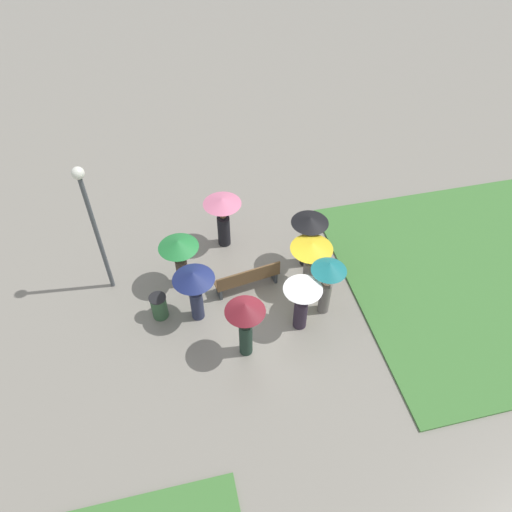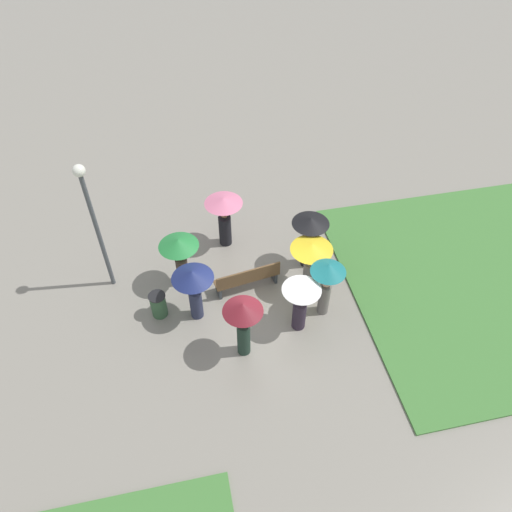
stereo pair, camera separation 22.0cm
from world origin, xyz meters
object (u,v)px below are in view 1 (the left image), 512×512
at_px(trash_bin, 159,306).
at_px(crowd_person_navy, 194,285).
at_px(lamp_post, 91,216).
at_px(crowd_person_maroon, 245,318).
at_px(crowd_person_black, 309,233).
at_px(park_bench, 248,278).
at_px(crowd_person_pink, 223,214).
at_px(crowd_person_yellow, 311,254).
at_px(crowd_person_green, 179,252).
at_px(crowd_person_white, 302,296).
at_px(crowd_person_teal, 328,277).

bearing_deg(trash_bin, crowd_person_navy, 165.89).
bearing_deg(lamp_post, crowd_person_maroon, 136.91).
relative_size(crowd_person_black, crowd_person_maroon, 0.94).
relative_size(park_bench, crowd_person_pink, 1.07).
relative_size(park_bench, crowd_person_maroon, 0.99).
xyz_separation_m(trash_bin, crowd_person_navy, (-1.03, 0.26, 0.94)).
relative_size(crowd_person_black, crowd_person_yellow, 1.07).
distance_m(lamp_post, crowd_person_pink, 4.00).
distance_m(park_bench, crowd_person_yellow, 1.96).
bearing_deg(lamp_post, crowd_person_black, 176.01).
height_order(crowd_person_navy, crowd_person_pink, crowd_person_pink).
xyz_separation_m(crowd_person_navy, crowd_person_green, (0.24, -1.32, -0.03)).
distance_m(lamp_post, crowd_person_maroon, 4.79).
bearing_deg(crowd_person_navy, crowd_person_maroon, -175.27).
bearing_deg(crowd_person_yellow, park_bench, -93.18).
bearing_deg(crowd_person_yellow, crowd_person_navy, -78.23).
distance_m(crowd_person_black, crowd_person_white, 2.41).
distance_m(crowd_person_yellow, crowd_person_green, 3.69).
height_order(crowd_person_teal, crowd_person_green, crowd_person_teal).
bearing_deg(crowd_person_black, crowd_person_teal, 56.21).
bearing_deg(crowd_person_maroon, crowd_person_black, -39.65).
height_order(trash_bin, crowd_person_yellow, crowd_person_yellow).
xyz_separation_m(park_bench, crowd_person_green, (1.81, -0.66, 0.83)).
relative_size(crowd_person_yellow, crowd_person_white, 0.98).
height_order(crowd_person_teal, crowd_person_navy, crowd_person_teal).
xyz_separation_m(trash_bin, crowd_person_white, (-3.70, 1.20, 0.86)).
distance_m(trash_bin, crowd_person_pink, 3.47).
xyz_separation_m(lamp_post, crowd_person_green, (-2.07, 0.39, -1.44)).
bearing_deg(lamp_post, crowd_person_teal, 158.40).
distance_m(crowd_person_black, crowd_person_yellow, 0.92).
height_order(crowd_person_black, crowd_person_maroon, crowd_person_maroon).
distance_m(crowd_person_maroon, crowd_person_white, 1.70).
bearing_deg(trash_bin, crowd_person_maroon, 140.83).
relative_size(crowd_person_pink, crowd_person_white, 1.03).
bearing_deg(crowd_person_yellow, crowd_person_green, -99.46).
distance_m(trash_bin, crowd_person_navy, 1.42).
bearing_deg(crowd_person_pink, crowd_person_maroon, 174.14).
bearing_deg(crowd_person_black, crowd_person_navy, -11.52).
height_order(crowd_person_teal, crowd_person_white, crowd_person_teal).
bearing_deg(crowd_person_black, crowd_person_white, 37.00).
relative_size(crowd_person_black, crowd_person_pink, 1.01).
distance_m(crowd_person_maroon, crowd_person_yellow, 2.94).
distance_m(lamp_post, crowd_person_green, 2.55).
bearing_deg(crowd_person_pink, crowd_person_white, -161.90).
bearing_deg(crowd_person_maroon, crowd_person_white, -70.17).
distance_m(trash_bin, crowd_person_green, 1.60).
distance_m(crowd_person_pink, crowd_person_yellow, 3.11).
bearing_deg(crowd_person_teal, crowd_person_black, -137.71).
height_order(lamp_post, crowd_person_navy, lamp_post).
bearing_deg(crowd_person_green, trash_bin, -159.23).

